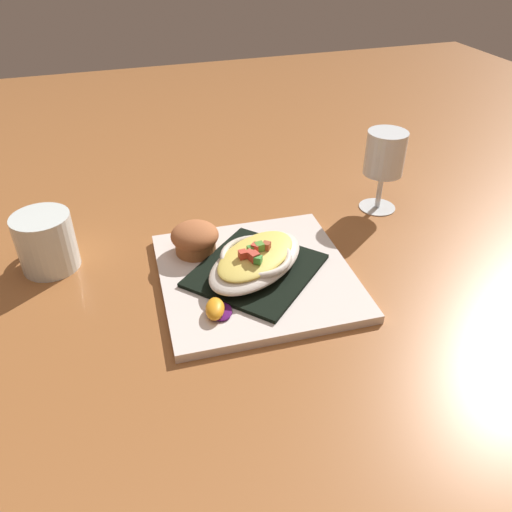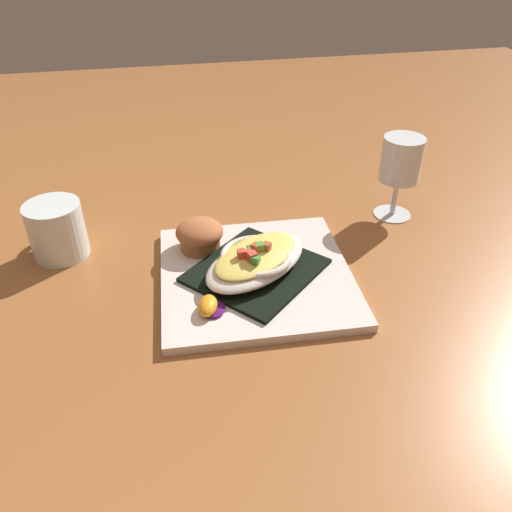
% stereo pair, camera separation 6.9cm
% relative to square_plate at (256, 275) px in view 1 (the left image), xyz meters
% --- Properties ---
extents(ground_plane, '(2.60, 2.60, 0.00)m').
position_rel_square_plate_xyz_m(ground_plane, '(0.00, 0.00, -0.01)').
color(ground_plane, '#9D5E30').
extents(square_plate, '(0.31, 0.31, 0.01)m').
position_rel_square_plate_xyz_m(square_plate, '(0.00, 0.00, 0.00)').
color(square_plate, white).
rests_on(square_plate, ground_plane).
extents(folded_napkin, '(0.25, 0.25, 0.01)m').
position_rel_square_plate_xyz_m(folded_napkin, '(0.00, 0.00, 0.01)').
color(folded_napkin, black).
rests_on(folded_napkin, square_plate).
extents(gratin_dish, '(0.21, 0.20, 0.05)m').
position_rel_square_plate_xyz_m(gratin_dish, '(-0.00, -0.00, 0.03)').
color(gratin_dish, silver).
rests_on(gratin_dish, folded_napkin).
extents(muffin, '(0.08, 0.08, 0.05)m').
position_rel_square_plate_xyz_m(muffin, '(-0.08, 0.08, 0.03)').
color(muffin, '#A86437').
rests_on(muffin, square_plate).
extents(orange_garnish, '(0.04, 0.05, 0.02)m').
position_rel_square_plate_xyz_m(orange_garnish, '(-0.08, -0.08, 0.01)').
color(orange_garnish, '#4E1258').
rests_on(orange_garnish, square_plate).
extents(coffee_mug, '(0.09, 0.12, 0.09)m').
position_rel_square_plate_xyz_m(coffee_mug, '(-0.30, 0.14, 0.03)').
color(coffee_mug, white).
rests_on(coffee_mug, ground_plane).
extents(stemmed_glass, '(0.07, 0.07, 0.15)m').
position_rel_square_plate_xyz_m(stemmed_glass, '(0.29, 0.14, 0.10)').
color(stemmed_glass, white).
rests_on(stemmed_glass, ground_plane).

